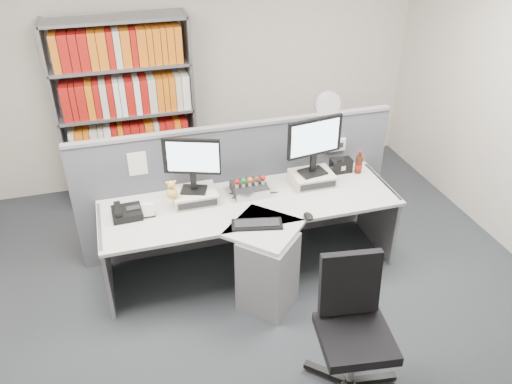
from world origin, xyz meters
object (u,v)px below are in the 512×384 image
object	(u,v)px
desk	(258,241)
desk_calendar	(149,211)
monitor_left	(192,161)
monitor_right	(314,141)
mouse	(308,216)
keyboard	(257,224)
filing_cabinet	(323,160)
desktop_pc	(249,189)
shelving_unit	(127,116)
desk_fan	(327,107)
office_chair	(352,324)
desk_phone	(126,212)
speaker	(341,166)
cola_bottle	(359,164)

from	to	relation	value
desk	desk_calendar	size ratio (longest dim) A/B	21.22
monitor_left	desk	bearing A→B (deg)	-39.69
monitor_right	mouse	world-z (taller)	monitor_right
monitor_left	keyboard	distance (m)	0.77
filing_cabinet	desk	bearing A→B (deg)	-130.61
desktop_pc	desk_calendar	distance (m)	0.92
shelving_unit	desk_fan	world-z (taller)	shelving_unit
desk	keyboard	xyz separation A→B (m)	(-0.05, -0.14, 0.28)
monitor_right	mouse	size ratio (longest dim) A/B	4.52
filing_cabinet	office_chair	size ratio (longest dim) A/B	0.69
keyboard	filing_cabinet	distance (m)	2.01
keyboard	filing_cabinet	world-z (taller)	keyboard
desk_calendar	filing_cabinet	world-z (taller)	desk_calendar
desk	desk_phone	xyz separation A→B (m)	(-1.06, 0.30, 0.30)
desk_calendar	office_chair	distance (m)	1.89
desktop_pc	shelving_unit	world-z (taller)	shelving_unit
desk	filing_cabinet	xyz separation A→B (m)	(1.20, 1.40, -0.11)
speaker	desk_fan	world-z (taller)	desk_fan
desk_phone	shelving_unit	distance (m)	1.57
filing_cabinet	shelving_unit	bearing A→B (deg)	167.93
keyboard	desk_phone	distance (m)	1.10
monitor_left	desk_phone	world-z (taller)	monitor_left
monitor_right	mouse	distance (m)	0.72
office_chair	speaker	bearing A→B (deg)	68.71
desk	cola_bottle	world-z (taller)	cola_bottle
monitor_right	speaker	distance (m)	0.51
office_chair	shelving_unit	bearing A→B (deg)	111.82
desk_calendar	desk_fan	bearing A→B (deg)	28.97
monitor_left	mouse	bearing A→B (deg)	-32.64
keyboard	desk_calendar	distance (m)	0.91
keyboard	cola_bottle	xyz separation A→B (m)	(1.18, 0.57, 0.07)
monitor_right	monitor_left	bearing A→B (deg)	-180.00
desk_phone	filing_cabinet	xyz separation A→B (m)	(2.26, 1.10, -0.41)
desk	cola_bottle	bearing A→B (deg)	21.13
monitor_left	shelving_unit	xyz separation A→B (m)	(-0.44, 1.46, -0.14)
desk_fan	cola_bottle	bearing A→B (deg)	-94.03
desktop_pc	desk_calendar	world-z (taller)	desk_calendar
cola_bottle	desk_fan	world-z (taller)	desk_fan
keyboard	desk	bearing A→B (deg)	70.48
monitor_right	keyboard	distance (m)	0.95
desktop_pc	shelving_unit	size ratio (longest dim) A/B	0.15
desk	mouse	xyz separation A→B (m)	(0.39, -0.16, 0.29)
desk	shelving_unit	bearing A→B (deg)	115.96
monitor_right	desktop_pc	bearing A→B (deg)	-179.34
desk_fan	monitor_right	bearing A→B (deg)	-119.00
monitor_left	desk_phone	size ratio (longest dim) A/B	1.98
mouse	office_chair	size ratio (longest dim) A/B	0.12
desk	monitor_left	distance (m)	0.89
desktop_pc	desk_fan	bearing A→B (deg)	41.24
desktop_pc	office_chair	bearing A→B (deg)	-79.73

